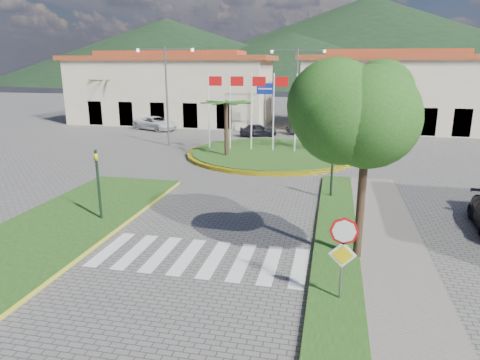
% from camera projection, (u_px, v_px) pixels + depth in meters
% --- Properties ---
extents(ground, '(160.00, 160.00, 0.00)m').
position_uv_depth(ground, '(152.00, 321.00, 11.44)').
color(ground, '#605D5B').
rests_on(ground, ground).
extents(sidewalk_right, '(4.00, 28.00, 0.15)m').
position_uv_depth(sidewalk_right, '(379.00, 305.00, 12.06)').
color(sidewalk_right, gray).
rests_on(sidewalk_right, ground).
extents(verge_right, '(1.60, 28.00, 0.18)m').
position_uv_depth(verge_right, '(336.00, 300.00, 12.31)').
color(verge_right, '#1F4212').
rests_on(verge_right, ground).
extents(median_left, '(5.00, 14.00, 0.18)m').
position_uv_depth(median_left, '(68.00, 222.00, 18.42)').
color(median_left, '#1F4212').
rests_on(median_left, ground).
extents(crosswalk, '(8.00, 3.00, 0.01)m').
position_uv_depth(crosswalk, '(198.00, 257.00, 15.21)').
color(crosswalk, silver).
rests_on(crosswalk, ground).
extents(roundabout_island, '(12.70, 12.70, 6.00)m').
position_uv_depth(roundabout_island, '(272.00, 153.00, 32.12)').
color(roundabout_island, yellow).
rests_on(roundabout_island, ground).
extents(stop_sign, '(0.80, 0.11, 2.65)m').
position_uv_depth(stop_sign, '(343.00, 246.00, 11.80)').
color(stop_sign, slate).
rests_on(stop_sign, ground).
extents(deciduous_tree, '(3.60, 3.60, 6.80)m').
position_uv_depth(deciduous_tree, '(368.00, 112.00, 13.65)').
color(deciduous_tree, black).
rests_on(deciduous_tree, ground).
extents(traffic_light_left, '(0.15, 0.18, 3.20)m').
position_uv_depth(traffic_light_left, '(98.00, 179.00, 18.13)').
color(traffic_light_left, black).
rests_on(traffic_light_left, ground).
extents(traffic_light_right, '(0.15, 0.18, 3.20)m').
position_uv_depth(traffic_light_right, '(333.00, 162.00, 21.30)').
color(traffic_light_right, black).
rests_on(traffic_light_right, ground).
extents(traffic_light_far, '(0.18, 0.15, 3.20)m').
position_uv_depth(traffic_light_far, '(380.00, 126.00, 33.76)').
color(traffic_light_far, black).
rests_on(traffic_light_far, ground).
extents(direction_sign_west, '(1.60, 0.14, 5.20)m').
position_uv_depth(direction_sign_west, '(265.00, 98.00, 40.10)').
color(direction_sign_west, slate).
rests_on(direction_sign_west, ground).
extents(direction_sign_east, '(1.60, 0.14, 5.20)m').
position_uv_depth(direction_sign_east, '(319.00, 99.00, 39.07)').
color(direction_sign_east, slate).
rests_on(direction_sign_east, ground).
extents(street_lamp_centre, '(4.80, 0.16, 8.00)m').
position_uv_depth(street_lamp_centre, '(297.00, 89.00, 38.31)').
color(street_lamp_centre, slate).
rests_on(street_lamp_centre, ground).
extents(street_lamp_west, '(4.80, 0.16, 8.00)m').
position_uv_depth(street_lamp_west, '(167.00, 91.00, 34.74)').
color(street_lamp_west, slate).
rests_on(street_lamp_west, ground).
extents(building_left, '(23.32, 9.54, 8.05)m').
position_uv_depth(building_left, '(172.00, 88.00, 49.12)').
color(building_left, beige).
rests_on(building_left, ground).
extents(building_right, '(19.08, 9.54, 8.05)m').
position_uv_depth(building_right, '(391.00, 91.00, 44.14)').
color(building_right, beige).
rests_on(building_right, ground).
extents(hill_far_west, '(140.00, 140.00, 22.00)m').
position_uv_depth(hill_far_west, '(167.00, 51.00, 151.86)').
color(hill_far_west, black).
rests_on(hill_far_west, ground).
extents(hill_far_mid, '(180.00, 180.00, 30.00)m').
position_uv_depth(hill_far_mid, '(369.00, 40.00, 155.11)').
color(hill_far_mid, black).
rests_on(hill_far_mid, ground).
extents(hill_near_back, '(110.00, 110.00, 16.00)m').
position_uv_depth(hill_near_back, '(291.00, 59.00, 133.89)').
color(hill_near_back, black).
rests_on(hill_near_back, ground).
extents(white_van, '(5.45, 4.06, 1.38)m').
position_uv_depth(white_van, '(155.00, 123.00, 44.29)').
color(white_van, silver).
rests_on(white_van, ground).
extents(car_dark_a, '(3.78, 2.48, 1.20)m').
position_uv_depth(car_dark_a, '(258.00, 130.00, 40.44)').
color(car_dark_a, black).
rests_on(car_dark_a, ground).
extents(car_dark_b, '(4.32, 2.85, 1.35)m').
position_uv_depth(car_dark_b, '(308.00, 127.00, 41.67)').
color(car_dark_b, black).
rests_on(car_dark_b, ground).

